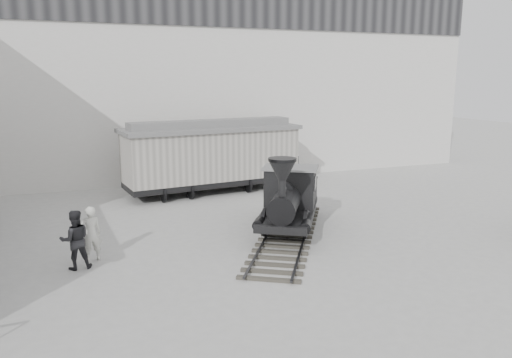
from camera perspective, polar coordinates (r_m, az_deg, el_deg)
name	(u,v)px	position (r m, az deg, el deg)	size (l,w,h in m)	color
ground	(315,276)	(14.34, 6.77, -10.92)	(90.00, 90.00, 0.00)	#9E9E9B
north_wall	(187,76)	(27.40, -7.87, 11.62)	(34.00, 2.51, 11.00)	silver
locomotive	(289,203)	(17.83, 3.80, -2.72)	(5.84, 7.97, 2.91)	#403C34
boxcar	(212,155)	(24.01, -5.05, 2.80)	(8.79, 3.65, 3.50)	black
visitor_a	(91,234)	(15.84, -18.34, -5.97)	(0.62, 0.41, 1.70)	silver
visitor_b	(75,240)	(15.36, -19.97, -6.54)	(0.85, 0.66, 1.75)	black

